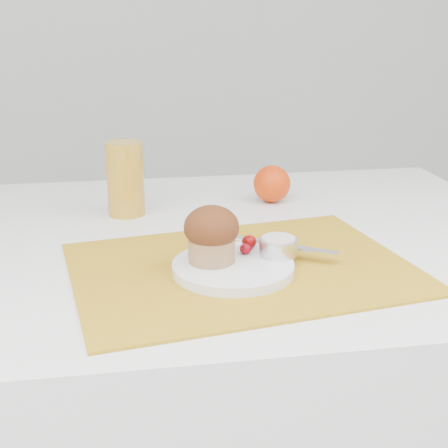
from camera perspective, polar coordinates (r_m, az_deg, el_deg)
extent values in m
cube|color=white|center=(1.22, -2.52, -17.90)|extent=(1.20, 0.80, 0.75)
cube|color=#BB891A|center=(0.91, 1.65, -4.03)|extent=(0.53, 0.43, 0.00)
cylinder|color=white|center=(0.89, 0.85, -3.99)|extent=(0.18, 0.18, 0.01)
cylinder|color=silver|center=(0.92, 4.98, -2.10)|extent=(0.06, 0.06, 0.02)
cylinder|color=silver|center=(0.91, 5.00, -1.40)|extent=(0.05, 0.05, 0.01)
ellipsoid|color=#560202|center=(0.94, 2.32, -1.63)|extent=(0.02, 0.02, 0.02)
ellipsoid|color=#570209|center=(0.92, 1.97, -2.28)|extent=(0.02, 0.02, 0.02)
cube|color=white|center=(0.95, 5.33, -1.97)|extent=(0.15, 0.11, 0.00)
sphere|color=#E33C08|center=(1.23, 4.40, 3.68)|extent=(0.07, 0.07, 0.07)
cylinder|color=gold|center=(1.16, -9.02, 4.10)|extent=(0.08, 0.08, 0.14)
cylinder|color=#AD8154|center=(0.89, -1.14, -2.35)|extent=(0.07, 0.07, 0.04)
ellipsoid|color=#361709|center=(0.88, -1.15, -0.30)|extent=(0.08, 0.08, 0.06)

